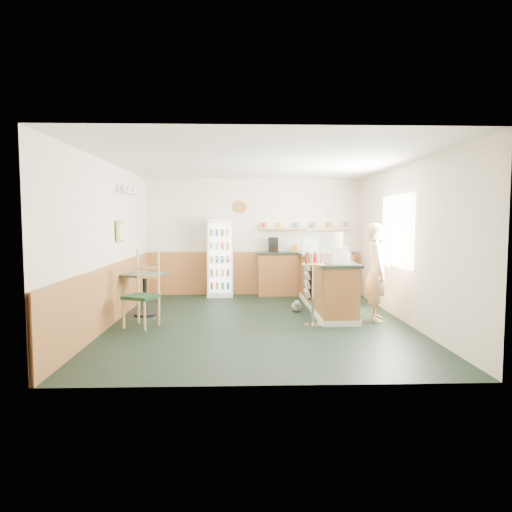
{
  "coord_description": "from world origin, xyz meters",
  "views": [
    {
      "loc": [
        -0.3,
        -7.67,
        1.74
      ],
      "look_at": [
        -0.02,
        0.6,
        1.09
      ],
      "focal_mm": 32.0,
      "sensor_mm": 36.0,
      "label": 1
    }
  ],
  "objects_px": {
    "display_case": "(321,244)",
    "condiment_stand": "(313,279)",
    "shopkeeper": "(377,272)",
    "cash_register": "(337,257)",
    "cafe_table": "(145,286)",
    "drinks_fridge": "(220,258)",
    "cafe_chair": "(142,286)"
  },
  "relations": [
    {
      "from": "display_case",
      "to": "cafe_chair",
      "type": "xyz_separation_m",
      "value": [
        -3.27,
        -1.76,
        -0.6
      ]
    },
    {
      "from": "cash_register",
      "to": "cafe_chair",
      "type": "bearing_deg",
      "value": 170.99
    },
    {
      "from": "cash_register",
      "to": "shopkeeper",
      "type": "height_order",
      "value": "shopkeeper"
    },
    {
      "from": "display_case",
      "to": "cafe_table",
      "type": "height_order",
      "value": "display_case"
    },
    {
      "from": "condiment_stand",
      "to": "cafe_table",
      "type": "bearing_deg",
      "value": 163.58
    },
    {
      "from": "display_case",
      "to": "condiment_stand",
      "type": "height_order",
      "value": "display_case"
    },
    {
      "from": "cafe_table",
      "to": "cafe_chair",
      "type": "bearing_deg",
      "value": -80.83
    },
    {
      "from": "cash_register",
      "to": "shopkeeper",
      "type": "distance_m",
      "value": 0.75
    },
    {
      "from": "display_case",
      "to": "condiment_stand",
      "type": "xyz_separation_m",
      "value": [
        -0.46,
        -1.82,
        -0.48
      ]
    },
    {
      "from": "display_case",
      "to": "drinks_fridge",
      "type": "bearing_deg",
      "value": 151.19
    },
    {
      "from": "condiment_stand",
      "to": "cafe_chair",
      "type": "height_order",
      "value": "cafe_chair"
    },
    {
      "from": "drinks_fridge",
      "to": "cash_register",
      "type": "height_order",
      "value": "drinks_fridge"
    },
    {
      "from": "cafe_table",
      "to": "cafe_chair",
      "type": "distance_m",
      "value": 0.82
    },
    {
      "from": "drinks_fridge",
      "to": "cafe_chair",
      "type": "relative_size",
      "value": 1.41
    },
    {
      "from": "drinks_fridge",
      "to": "display_case",
      "type": "relative_size",
      "value": 2.08
    },
    {
      "from": "drinks_fridge",
      "to": "cafe_chair",
      "type": "distance_m",
      "value": 3.15
    },
    {
      "from": "cash_register",
      "to": "condiment_stand",
      "type": "relative_size",
      "value": 0.3
    },
    {
      "from": "cafe_table",
      "to": "cafe_chair",
      "type": "relative_size",
      "value": 0.7
    },
    {
      "from": "condiment_stand",
      "to": "shopkeeper",
      "type": "bearing_deg",
      "value": 15.13
    },
    {
      "from": "cash_register",
      "to": "cafe_chair",
      "type": "height_order",
      "value": "cafe_chair"
    },
    {
      "from": "cash_register",
      "to": "shopkeeper",
      "type": "relative_size",
      "value": 0.21
    },
    {
      "from": "shopkeeper",
      "to": "cafe_chair",
      "type": "relative_size",
      "value": 1.35
    },
    {
      "from": "cash_register",
      "to": "cafe_table",
      "type": "bearing_deg",
      "value": 157.39
    },
    {
      "from": "cafe_chair",
      "to": "display_case",
      "type": "bearing_deg",
      "value": 50.72
    },
    {
      "from": "cash_register",
      "to": "condiment_stand",
      "type": "xyz_separation_m",
      "value": [
        -0.46,
        -0.29,
        -0.33
      ]
    },
    {
      "from": "shopkeeper",
      "to": "cafe_table",
      "type": "bearing_deg",
      "value": 93.29
    },
    {
      "from": "condiment_stand",
      "to": "cafe_chair",
      "type": "bearing_deg",
      "value": 178.7
    },
    {
      "from": "shopkeeper",
      "to": "condiment_stand",
      "type": "distance_m",
      "value": 1.2
    },
    {
      "from": "cafe_table",
      "to": "display_case",
      "type": "bearing_deg",
      "value": 15.66
    },
    {
      "from": "cash_register",
      "to": "cafe_table",
      "type": "xyz_separation_m",
      "value": [
        -3.4,
        0.58,
        -0.56
      ]
    },
    {
      "from": "shopkeeper",
      "to": "cafe_table",
      "type": "relative_size",
      "value": 1.91
    },
    {
      "from": "display_case",
      "to": "cash_register",
      "type": "xyz_separation_m",
      "value": [
        0.0,
        -1.53,
        -0.14
      ]
    }
  ]
}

